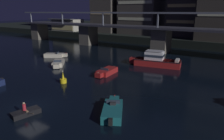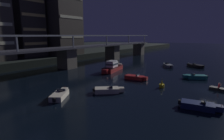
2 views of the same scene
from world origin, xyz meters
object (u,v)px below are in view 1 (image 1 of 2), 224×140
(waterfront_pavilion, at_px, (67,25))
(cabin_cruiser_near_left, at_px, (156,60))
(speedboat_far_left, at_px, (107,72))
(channel_buoy, at_px, (63,80))
(speedboat_far_center, at_px, (55,55))
(speedboat_near_center, at_px, (58,63))
(dinghy_with_paddler, at_px, (26,112))
(speedboat_mid_right, at_px, (113,110))
(river_bridge, at_px, (162,35))

(waterfront_pavilion, distance_m, cabin_cruiser_near_left, 53.64)
(speedboat_far_left, distance_m, channel_buoy, 7.17)
(speedboat_far_left, bearing_deg, speedboat_far_center, 165.91)
(speedboat_near_center, xyz_separation_m, channel_buoy, (7.88, -6.24, 0.06))
(waterfront_pavilion, height_order, speedboat_far_center, waterfront_pavilion)
(cabin_cruiser_near_left, bearing_deg, channel_buoy, -113.73)
(speedboat_near_center, xyz_separation_m, dinghy_with_paddler, (11.82, -14.74, -0.14))
(speedboat_mid_right, bearing_deg, speedboat_far_left, 127.87)
(waterfront_pavilion, bearing_deg, speedboat_far_left, -38.33)
(river_bridge, xyz_separation_m, speedboat_far_center, (-16.90, -17.94, -3.71))
(cabin_cruiser_near_left, bearing_deg, dinghy_with_paddler, -97.09)
(river_bridge, relative_size, speedboat_far_left, 18.38)
(waterfront_pavilion, height_order, cabin_cruiser_near_left, waterfront_pavilion)
(speedboat_far_left, height_order, dinghy_with_paddler, dinghy_with_paddler)
(speedboat_near_center, xyz_separation_m, speedboat_mid_right, (18.55, -9.96, 0.00))
(channel_buoy, bearing_deg, speedboat_mid_right, -19.21)
(dinghy_with_paddler, bearing_deg, channel_buoy, 114.82)
(speedboat_mid_right, height_order, channel_buoy, channel_buoy)
(speedboat_near_center, relative_size, speedboat_far_center, 0.95)
(speedboat_mid_right, bearing_deg, waterfront_pavilion, 139.01)
(waterfront_pavilion, relative_size, cabin_cruiser_near_left, 1.32)
(river_bridge, relative_size, speedboat_far_center, 19.99)
(cabin_cruiser_near_left, relative_size, channel_buoy, 5.32)
(waterfront_pavilion, xyz_separation_m, speedboat_far_center, (26.46, -29.85, -4.02))
(speedboat_near_center, xyz_separation_m, speedboat_far_left, (10.45, 0.45, 0.00))
(speedboat_near_center, relative_size, dinghy_with_paddler, 1.64)
(speedboat_near_center, distance_m, speedboat_far_center, 7.65)
(cabin_cruiser_near_left, relative_size, dinghy_with_paddler, 3.36)
(cabin_cruiser_near_left, height_order, speedboat_near_center, cabin_cruiser_near_left)
(river_bridge, relative_size, speedboat_mid_right, 19.70)
(speedboat_far_left, distance_m, dinghy_with_paddler, 15.26)
(speedboat_far_left, xyz_separation_m, dinghy_with_paddler, (1.36, -15.20, -0.14))
(speedboat_far_left, bearing_deg, speedboat_near_center, -177.52)
(speedboat_far_left, height_order, speedboat_far_center, same)
(river_bridge, bearing_deg, speedboat_near_center, -115.58)
(speedboat_far_center, bearing_deg, channel_buoy, -37.80)
(speedboat_mid_right, height_order, speedboat_far_left, same)
(river_bridge, xyz_separation_m, speedboat_far_left, (-0.34, -22.09, -3.71))
(speedboat_far_left, bearing_deg, channel_buoy, -111.01)
(river_bridge, distance_m, speedboat_far_center, 24.92)
(river_bridge, bearing_deg, cabin_cruiser_near_left, -72.63)
(speedboat_far_left, xyz_separation_m, speedboat_far_center, (-16.56, 4.16, 0.00))
(waterfront_pavilion, distance_m, dinghy_with_paddler, 66.39)
(waterfront_pavilion, height_order, speedboat_near_center, waterfront_pavilion)
(speedboat_mid_right, distance_m, speedboat_far_left, 13.19)
(waterfront_pavilion, relative_size, speedboat_far_left, 2.37)
(speedboat_far_left, xyz_separation_m, channel_buoy, (-2.57, -6.69, 0.06))
(waterfront_pavilion, relative_size, channel_buoy, 7.05)
(channel_buoy, bearing_deg, speedboat_far_center, 142.20)
(speedboat_mid_right, height_order, dinghy_with_paddler, dinghy_with_paddler)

